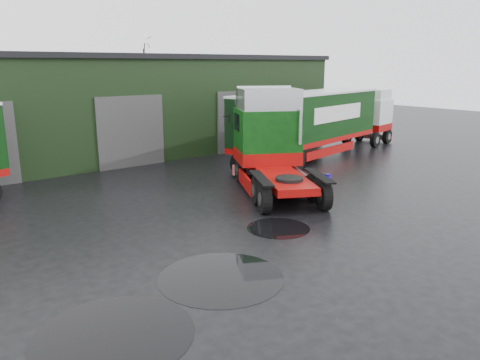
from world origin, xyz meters
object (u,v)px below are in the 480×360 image
Objects in this scene: warehouse at (89,104)px; wash_bucket at (327,177)px; hero_tractor at (278,143)px; tree_back_b at (133,86)px; lorry_right at (309,126)px.

warehouse is 92.87× the size of wash_bucket.
hero_tractor is at bearing -80.84° from warehouse.
tree_back_b is (5.50, 25.50, 1.42)m from hero_tractor.
tree_back_b reaches higher than hero_tractor.
tree_back_b is (1.76, 25.16, 3.59)m from wash_bucket.
lorry_right is 21.10m from tree_back_b.
warehouse is 4.32× the size of hero_tractor.
hero_tractor is 0.48× the size of lorry_right.
lorry_right is 45.20× the size of wash_bucket.
wash_bucket is at bearing -67.61° from warehouse.
lorry_right is at bearing -86.84° from tree_back_b.
wash_bucket is (3.74, 0.34, -2.17)m from hero_tractor.
warehouse is 16.66m from wash_bucket.
warehouse is at bearing 127.01° from hero_tractor.
tree_back_b is (8.00, 10.00, 0.59)m from warehouse.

